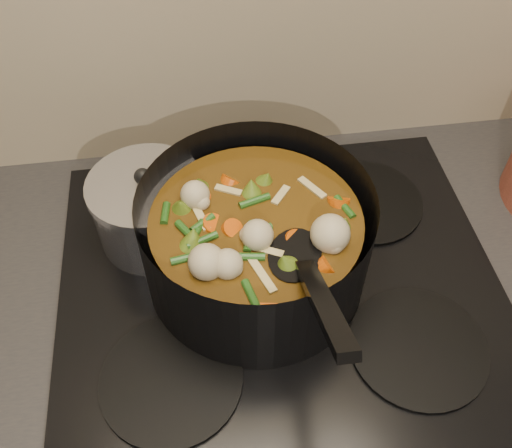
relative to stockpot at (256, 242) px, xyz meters
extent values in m
cube|color=brown|center=(0.03, -0.02, -0.57)|extent=(2.60, 0.60, 0.86)
cube|color=black|center=(0.03, -0.02, -0.12)|extent=(2.64, 0.64, 0.05)
cube|color=black|center=(0.03, -0.02, -0.08)|extent=(0.62, 0.54, 0.02)
cylinder|color=black|center=(-0.13, -0.15, -0.07)|extent=(0.18, 0.18, 0.01)
cylinder|color=black|center=(0.19, -0.15, -0.07)|extent=(0.18, 0.18, 0.01)
cylinder|color=black|center=(-0.13, 0.11, -0.07)|extent=(0.18, 0.18, 0.01)
cylinder|color=black|center=(0.19, 0.11, -0.07)|extent=(0.18, 0.18, 0.01)
cylinder|color=black|center=(0.00, 0.00, 0.01)|extent=(0.36, 0.36, 0.15)
cylinder|color=black|center=(0.00, 0.00, -0.07)|extent=(0.30, 0.30, 0.01)
cylinder|color=#4C2F0D|center=(0.00, 0.00, -0.01)|extent=(0.28, 0.28, 0.11)
cylinder|color=#CB4509|center=(0.04, 0.00, 0.04)|extent=(0.03, 0.03, 0.03)
cylinder|color=#CB4509|center=(0.03, 0.06, 0.04)|extent=(0.04, 0.04, 0.03)
cylinder|color=#CB4509|center=(-0.06, 0.09, 0.04)|extent=(0.04, 0.04, 0.03)
cylinder|color=#CB4509|center=(-0.06, 0.00, 0.04)|extent=(0.03, 0.04, 0.03)
cylinder|color=#CB4509|center=(-0.04, -0.08, 0.04)|extent=(0.04, 0.04, 0.03)
cylinder|color=#CB4509|center=(0.02, -0.03, 0.04)|extent=(0.04, 0.04, 0.03)
cylinder|color=#CB4509|center=(0.07, 0.01, 0.04)|extent=(0.04, 0.04, 0.03)
cylinder|color=#CB4509|center=(0.04, 0.10, 0.04)|extent=(0.04, 0.03, 0.03)
cylinder|color=#CB4509|center=(-0.04, 0.04, 0.04)|extent=(0.04, 0.04, 0.03)
sphere|color=tan|center=(0.06, 0.00, 0.06)|extent=(0.04, 0.04, 0.04)
sphere|color=tan|center=(0.00, 0.06, 0.06)|extent=(0.04, 0.04, 0.04)
sphere|color=tan|center=(-0.06, -0.01, 0.06)|extent=(0.04, 0.04, 0.04)
sphere|color=tan|center=(0.01, -0.06, 0.06)|extent=(0.04, 0.04, 0.04)
sphere|color=tan|center=(0.06, 0.01, 0.06)|extent=(0.04, 0.04, 0.04)
cone|color=#556C1B|center=(-0.07, -0.05, 0.05)|extent=(0.04, 0.04, 0.04)
cone|color=#556C1B|center=(0.03, -0.08, 0.05)|extent=(0.04, 0.04, 0.04)
cone|color=#556C1B|center=(0.09, 0.01, 0.05)|extent=(0.04, 0.04, 0.04)
cone|color=#556C1B|center=(0.02, 0.09, 0.05)|extent=(0.04, 0.04, 0.04)
cone|color=#556C1B|center=(-0.07, 0.05, 0.05)|extent=(0.04, 0.04, 0.04)
cone|color=#556C1B|center=(-0.07, -0.06, 0.05)|extent=(0.04, 0.04, 0.04)
cone|color=#556C1B|center=(0.03, -0.08, 0.05)|extent=(0.04, 0.04, 0.04)
cylinder|color=#204F17|center=(0.03, 0.04, 0.05)|extent=(0.01, 0.04, 0.01)
cylinder|color=#204F17|center=(-0.02, 0.10, 0.05)|extent=(0.04, 0.03, 0.01)
cylinder|color=#204F17|center=(-0.08, 0.04, 0.05)|extent=(0.04, 0.02, 0.01)
cylinder|color=#204F17|center=(-0.06, -0.03, 0.05)|extent=(0.03, 0.04, 0.01)
cylinder|color=#204F17|center=(-0.01, -0.04, 0.05)|extent=(0.03, 0.04, 0.01)
cylinder|color=#204F17|center=(0.06, -0.08, 0.05)|extent=(0.04, 0.02, 0.01)
cylinder|color=#204F17|center=(0.09, 0.00, 0.05)|extent=(0.04, 0.03, 0.01)
cylinder|color=#204F17|center=(0.04, 0.05, 0.05)|extent=(0.01, 0.04, 0.01)
cylinder|color=#204F17|center=(-0.01, 0.05, 0.05)|extent=(0.04, 0.03, 0.01)
cylinder|color=#204F17|center=(-0.09, 0.05, 0.05)|extent=(0.04, 0.02, 0.01)
cylinder|color=#204F17|center=(-0.08, -0.03, 0.05)|extent=(0.03, 0.04, 0.01)
cylinder|color=#204F17|center=(-0.02, -0.06, 0.05)|extent=(0.03, 0.04, 0.01)
cube|color=tan|center=(-0.07, 0.02, 0.05)|extent=(0.04, 0.01, 0.00)
cube|color=tan|center=(-0.03, -0.07, 0.05)|extent=(0.02, 0.05, 0.00)
cube|color=tan|center=(0.06, -0.04, 0.05)|extent=(0.04, 0.03, 0.00)
cube|color=tan|center=(0.05, 0.06, 0.05)|extent=(0.04, 0.04, 0.00)
cube|color=tan|center=(-0.05, 0.06, 0.05)|extent=(0.03, 0.04, 0.00)
cube|color=tan|center=(-0.07, -0.04, 0.05)|extent=(0.05, 0.02, 0.00)
ellipsoid|color=black|center=(0.04, -0.06, 0.04)|extent=(0.09, 0.10, 0.01)
cube|color=black|center=(0.05, -0.17, 0.10)|extent=(0.02, 0.18, 0.11)
cylinder|color=silver|center=(-0.14, 0.09, -0.02)|extent=(0.16, 0.16, 0.10)
cylinder|color=silver|center=(-0.14, 0.09, 0.03)|extent=(0.16, 0.16, 0.01)
sphere|color=black|center=(-0.14, 0.09, 0.05)|extent=(0.02, 0.02, 0.02)
camera|label=1|loc=(-0.07, -0.47, 0.60)|focal=40.00mm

